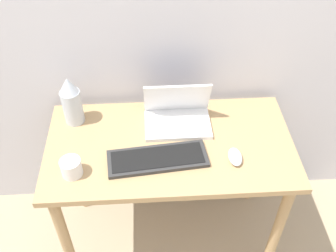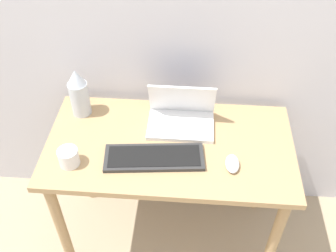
# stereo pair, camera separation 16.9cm
# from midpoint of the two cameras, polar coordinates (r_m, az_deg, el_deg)

# --- Properties ---
(wall_back) EXTENTS (6.00, 0.05, 2.50)m
(wall_back) POSITION_cam_midpoint_polar(r_m,az_deg,el_deg) (1.75, 4.09, 17.34)
(wall_back) COLOR silver
(wall_back) RESTS_ON ground_plane
(desk) EXTENTS (1.11, 0.59, 0.75)m
(desk) POSITION_cam_midpoint_polar(r_m,az_deg,el_deg) (1.85, 2.87, -5.19)
(desk) COLOR tan
(desk) RESTS_ON ground_plane
(laptop) EXTENTS (0.30, 0.21, 0.21)m
(laptop) POSITION_cam_midpoint_polar(r_m,az_deg,el_deg) (1.82, 4.58, 1.34)
(laptop) COLOR white
(laptop) RESTS_ON desk
(keyboard) EXTENTS (0.44, 0.19, 0.02)m
(keyboard) POSITION_cam_midpoint_polar(r_m,az_deg,el_deg) (1.69, 0.86, -4.72)
(keyboard) COLOR #2D2D2D
(keyboard) RESTS_ON desk
(mouse) EXTENTS (0.06, 0.10, 0.03)m
(mouse) POSITION_cam_midpoint_polar(r_m,az_deg,el_deg) (1.70, 12.17, -5.51)
(mouse) COLOR silver
(mouse) RESTS_ON desk
(vase) EXTENTS (0.09, 0.09, 0.25)m
(vase) POSITION_cam_midpoint_polar(r_m,az_deg,el_deg) (1.86, -10.32, 4.66)
(vase) COLOR silver
(vase) RESTS_ON desk
(mug) EXTENTS (0.09, 0.09, 0.08)m
(mug) POSITION_cam_midpoint_polar(r_m,az_deg,el_deg) (1.68, -11.46, -4.60)
(mug) COLOR white
(mug) RESTS_ON desk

